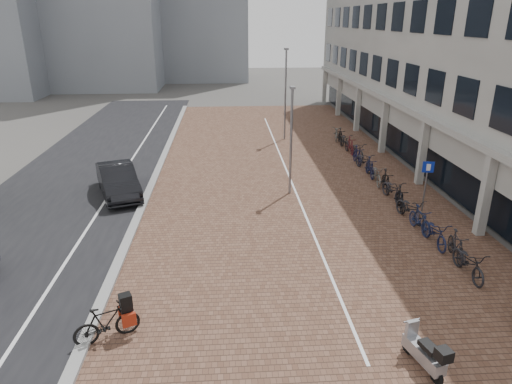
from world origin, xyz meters
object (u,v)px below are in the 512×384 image
object	(u,v)px
hero_bike	(107,322)
parking_sign	(426,179)
car_dark	(118,180)
scooter_back	(424,351)

from	to	relation	value
hero_bike	parking_sign	distance (m)	14.41
car_dark	hero_bike	distance (m)	11.13
scooter_back	hero_bike	bearing A→B (deg)	153.95
parking_sign	car_dark	bearing A→B (deg)	176.59
hero_bike	scooter_back	distance (m)	8.16
car_dark	parking_sign	world-z (taller)	parking_sign
car_dark	hero_bike	world-z (taller)	car_dark
hero_bike	parking_sign	world-z (taller)	parking_sign
scooter_back	parking_sign	size ratio (longest dim) A/B	0.65
hero_bike	scooter_back	world-z (taller)	hero_bike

